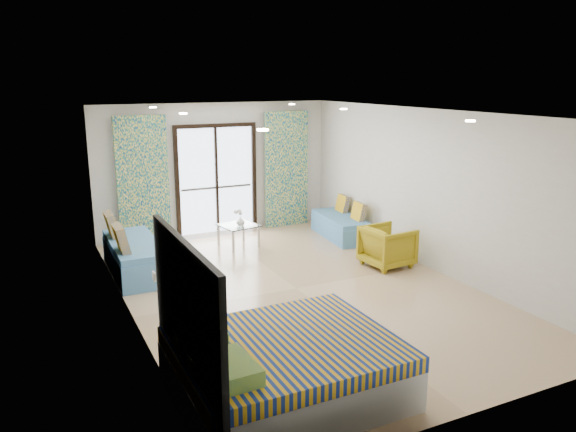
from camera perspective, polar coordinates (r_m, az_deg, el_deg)
name	(u,v)px	position (r m, az deg, el deg)	size (l,w,h in m)	color
floor	(296,288)	(8.81, 0.84, -7.36)	(5.00, 7.50, 0.01)	tan
ceiling	(297,113)	(8.22, 0.90, 10.46)	(5.00, 7.50, 0.01)	silver
wall_back	(216,168)	(11.82, -7.35, 4.81)	(5.00, 0.01, 2.70)	silver
wall_front	(480,284)	(5.46, 18.95, -6.59)	(5.00, 0.01, 2.70)	silver
wall_left	(126,222)	(7.65, -16.10, -0.59)	(0.01, 7.50, 2.70)	silver
wall_right	(429,190)	(9.77, 14.09, 2.61)	(0.01, 7.50, 2.70)	silver
balcony_door	(216,173)	(11.81, -7.29, 4.35)	(1.76, 0.08, 2.28)	black
balcony_rail	(217,187)	(11.88, -7.26, 2.89)	(1.52, 0.03, 0.04)	#595451
curtain_left	(143,180)	(11.28, -14.53, 3.53)	(1.00, 0.10, 2.50)	silver
curtain_right	(286,169)	(12.25, -0.16, 4.77)	(1.00, 0.10, 2.50)	silver
downlight_a	(263,130)	(5.83, -2.58, 8.74)	(0.12, 0.12, 0.02)	#FFE0B2
downlight_b	(470,121)	(7.39, 18.04, 9.17)	(0.12, 0.12, 0.02)	#FFE0B2
downlight_c	(183,113)	(8.66, -10.61, 10.20)	(0.12, 0.12, 0.02)	#FFE0B2
downlight_d	(344,109)	(9.78, 5.68, 10.76)	(0.12, 0.12, 0.02)	#FFE0B2
downlight_e	(153,107)	(10.60, -13.56, 10.69)	(0.12, 0.12, 0.02)	#FFE0B2
downlight_f	(292,104)	(11.53, 0.40, 11.29)	(0.12, 0.12, 0.02)	#FFE0B2
headboard	(186,318)	(5.30, -10.29, -10.20)	(0.06, 2.10, 1.50)	black
switch_plate	(154,276)	(6.43, -13.44, -5.98)	(0.02, 0.10, 0.10)	silver
bed	(283,367)	(5.92, -0.49, -15.12)	(2.21, 1.80, 0.76)	silver
daybed_left	(134,256)	(9.72, -15.37, -3.90)	(0.78, 1.98, 0.98)	teal
daybed_right	(341,226)	(11.53, 5.38, -0.97)	(0.80, 1.68, 0.80)	teal
coffee_table	(238,227)	(10.87, -5.08, -1.13)	(0.75, 0.75, 0.75)	silver
vase	(240,221)	(10.80, -4.86, -0.54)	(0.16, 0.17, 0.16)	white
armchair	(388,244)	(9.85, 10.08, -2.86)	(0.76, 0.71, 0.78)	#9E8814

